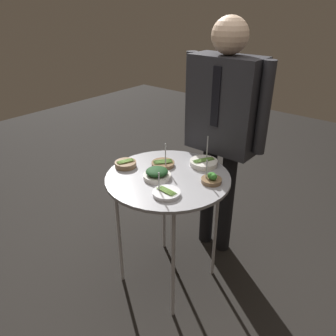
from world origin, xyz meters
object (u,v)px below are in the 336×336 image
(bowl_asparagus_mid_left, at_px, (163,163))
(waiter_figure, at_px, (224,117))
(bowl_asparagus_mid_right, at_px, (204,163))
(bowl_asparagus_back_right, at_px, (126,164))
(bowl_broccoli_front_left, at_px, (212,178))
(bowl_spinach_far_rim, at_px, (157,174))
(serving_cart, at_px, (168,184))
(bowl_asparagus_back_left, at_px, (166,193))

(bowl_asparagus_mid_left, relative_size, waiter_figure, 0.10)
(waiter_figure, bearing_deg, bowl_asparagus_mid_right, -83.66)
(bowl_asparagus_back_right, bearing_deg, bowl_broccoli_front_left, 18.21)
(bowl_broccoli_front_left, height_order, bowl_asparagus_back_right, bowl_broccoli_front_left)
(bowl_spinach_far_rim, bearing_deg, waiter_figure, 81.42)
(bowl_asparagus_mid_right, distance_m, bowl_asparagus_back_right, 0.47)
(bowl_asparagus_mid_left, bearing_deg, serving_cart, -37.56)
(serving_cart, relative_size, bowl_asparagus_back_right, 6.00)
(bowl_asparagus_back_left, bearing_deg, bowl_asparagus_mid_right, 96.34)
(serving_cart, xyz_separation_m, bowl_asparagus_mid_right, (0.08, 0.24, 0.07))
(bowl_asparagus_mid_right, bearing_deg, bowl_spinach_far_rim, -109.85)
(bowl_asparagus_mid_left, relative_size, bowl_broccoli_front_left, 1.21)
(waiter_figure, bearing_deg, serving_cart, -96.00)
(bowl_asparagus_mid_left, xyz_separation_m, bowl_asparagus_back_left, (0.23, -0.24, -0.00))
(bowl_spinach_far_rim, xyz_separation_m, waiter_figure, (0.08, 0.54, 0.21))
(serving_cart, distance_m, bowl_spinach_far_rim, 0.10)
(serving_cart, bearing_deg, bowl_asparagus_mid_left, 142.44)
(bowl_asparagus_back_left, distance_m, waiter_figure, 0.69)
(bowl_asparagus_mid_right, height_order, bowl_asparagus_mid_left, bowl_asparagus_mid_right)
(bowl_broccoli_front_left, xyz_separation_m, bowl_asparagus_back_right, (-0.50, -0.16, -0.01))
(serving_cart, height_order, bowl_spinach_far_rim, bowl_spinach_far_rim)
(bowl_broccoli_front_left, distance_m, waiter_figure, 0.48)
(bowl_asparagus_back_left, distance_m, bowl_broccoli_front_left, 0.28)
(bowl_broccoli_front_left, bearing_deg, bowl_asparagus_back_right, -161.79)
(bowl_asparagus_mid_right, distance_m, bowl_broccoli_front_left, 0.21)
(bowl_broccoli_front_left, bearing_deg, bowl_asparagus_mid_left, -178.09)
(bowl_broccoli_front_left, bearing_deg, bowl_spinach_far_rim, -149.78)
(serving_cart, distance_m, bowl_broccoli_front_left, 0.26)
(bowl_asparagus_mid_right, xyz_separation_m, bowl_asparagus_back_left, (0.04, -0.40, -0.00))
(bowl_broccoli_front_left, relative_size, waiter_figure, 0.08)
(serving_cart, bearing_deg, bowl_asparagus_back_right, -165.20)
(bowl_asparagus_mid_right, relative_size, bowl_spinach_far_rim, 1.10)
(bowl_asparagus_back_right, bearing_deg, serving_cart, 14.80)
(bowl_spinach_far_rim, distance_m, bowl_asparagus_back_left, 0.19)
(bowl_asparagus_mid_right, bearing_deg, bowl_broccoli_front_left, -44.47)
(bowl_spinach_far_rim, bearing_deg, bowl_asparagus_mid_left, 118.18)
(bowl_broccoli_front_left, height_order, waiter_figure, waiter_figure)
(serving_cart, bearing_deg, bowl_spinach_far_rim, -117.73)
(bowl_spinach_far_rim, relative_size, waiter_figure, 0.10)
(bowl_asparagus_back_right, xyz_separation_m, waiter_figure, (0.32, 0.55, 0.22))
(bowl_asparagus_back_left, bearing_deg, serving_cart, 127.25)
(waiter_figure, bearing_deg, bowl_spinach_far_rim, -98.58)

